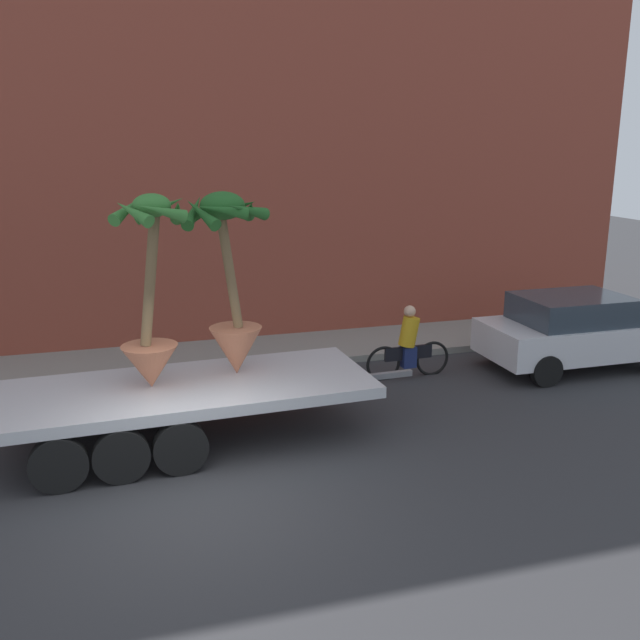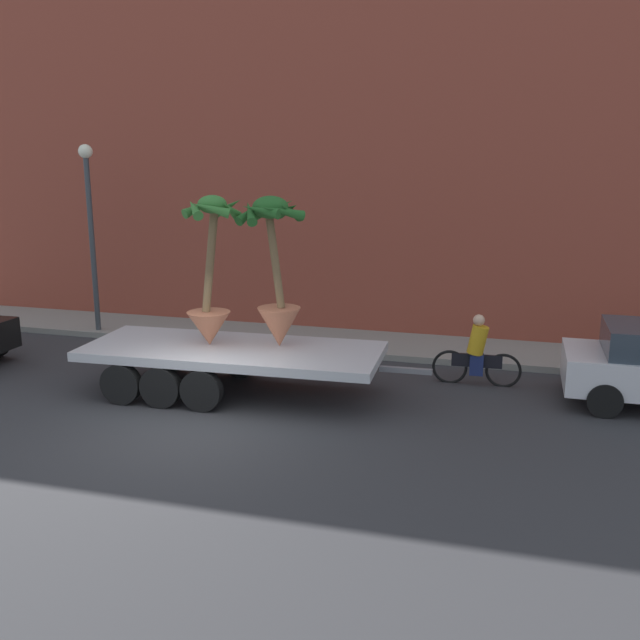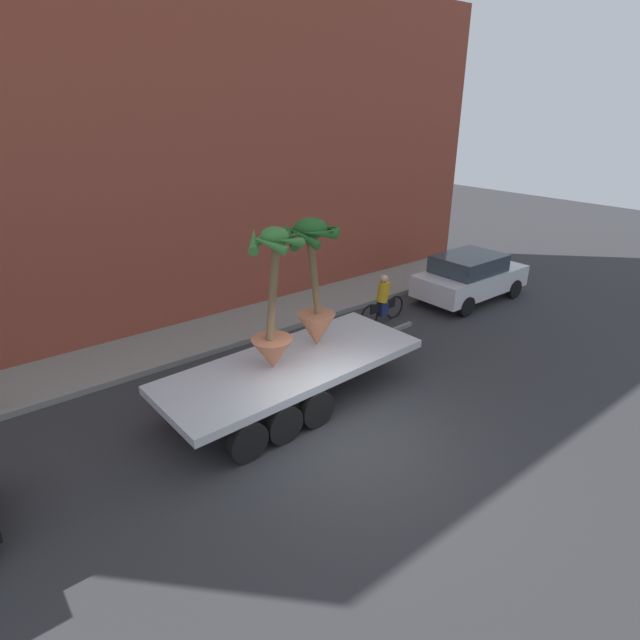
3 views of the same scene
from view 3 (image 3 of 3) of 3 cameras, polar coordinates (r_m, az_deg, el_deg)
The scene contains 8 objects.
ground_plane at distance 10.22m, azimuth 3.34°, elevation -13.42°, with size 60.00×60.00×0.00m, color #2D2D30.
sidewalk at distance 14.66m, azimuth -12.63°, elevation -1.63°, with size 24.00×2.20×0.15m, color gray.
building_facade at distance 14.99m, azimuth -17.28°, elevation 17.09°, with size 24.00×1.20×9.50m, color brown.
flatbed_trailer at distance 10.91m, azimuth -4.18°, elevation -6.10°, with size 6.98×2.55×0.98m.
potted_palm_rear at distance 10.23m, azimuth -5.35°, elevation 0.59°, with size 1.21×1.19×2.99m.
potted_palm_middle at distance 11.04m, azimuth -0.66°, elevation 3.69°, with size 1.43×1.42×2.97m.
cyclist at distance 15.20m, azimuth 7.16°, elevation 2.10°, with size 1.84×0.35×1.54m.
parked_car at distance 17.58m, azimuth 16.64°, elevation 4.78°, with size 4.05×1.94×1.58m.
Camera 3 is at (-5.53, -6.07, 6.10)m, focal length 28.18 mm.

